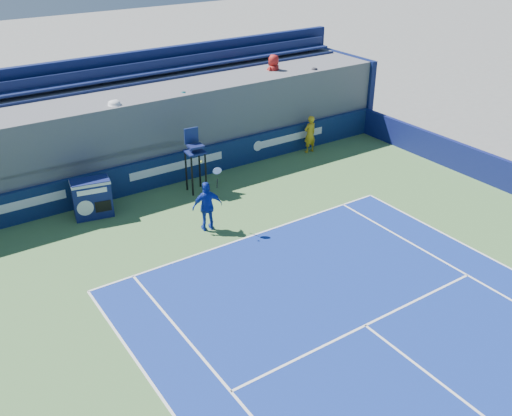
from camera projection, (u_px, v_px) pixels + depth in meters
ball_person at (310, 134)px, 25.06m from camera, size 0.62×0.41×1.67m
back_hoarding at (177, 168)px, 22.41m from camera, size 20.40×0.21×1.20m
match_clock at (92, 197)px, 19.79m from camera, size 1.43×0.96×1.40m
umpire_chair at (195, 154)px, 21.23m from camera, size 0.75×0.75×2.48m
tennis_player at (207, 206)px, 18.88m from camera, size 1.09×0.65×2.57m
stadium_seating at (152, 123)px, 23.34m from camera, size 21.00×4.05×4.40m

